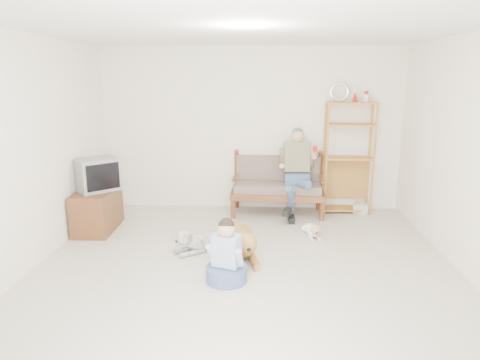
# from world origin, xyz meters

# --- Properties ---
(floor) EXTENTS (5.50, 5.50, 0.00)m
(floor) POSITION_xyz_m (0.00, 0.00, 0.00)
(floor) COLOR beige
(floor) RESTS_ON ground
(ceiling) EXTENTS (5.50, 5.50, 0.00)m
(ceiling) POSITION_xyz_m (0.00, 0.00, 2.70)
(ceiling) COLOR white
(ceiling) RESTS_ON ground
(wall_back) EXTENTS (5.00, 0.00, 5.00)m
(wall_back) POSITION_xyz_m (0.00, 2.75, 1.35)
(wall_back) COLOR silver
(wall_back) RESTS_ON ground
(wall_front) EXTENTS (5.00, 0.00, 5.00)m
(wall_front) POSITION_xyz_m (0.00, -2.75, 1.35)
(wall_front) COLOR silver
(wall_front) RESTS_ON ground
(wall_left) EXTENTS (0.00, 5.50, 5.50)m
(wall_left) POSITION_xyz_m (-2.50, 0.00, 1.35)
(wall_left) COLOR silver
(wall_left) RESTS_ON ground
(loveseat) EXTENTS (1.52, 0.75, 0.95)m
(loveseat) POSITION_xyz_m (0.45, 2.44, 0.49)
(loveseat) COLOR brown
(loveseat) RESTS_ON ground
(man) EXTENTS (0.54, 0.77, 1.24)m
(man) POSITION_xyz_m (0.73, 2.23, 0.65)
(man) COLOR #496386
(man) RESTS_ON loveseat
(etagere) EXTENTS (0.81, 0.35, 2.13)m
(etagere) POSITION_xyz_m (1.60, 2.55, 0.94)
(etagere) COLOR #AA7B35
(etagere) RESTS_ON ground
(book_stack) EXTENTS (0.29, 0.25, 0.15)m
(book_stack) POSITION_xyz_m (1.85, 2.48, 0.08)
(book_stack) COLOR silver
(book_stack) RESTS_ON ground
(tv_stand) EXTENTS (0.52, 0.91, 0.60)m
(tv_stand) POSITION_xyz_m (-2.23, 1.48, 0.30)
(tv_stand) COLOR brown
(tv_stand) RESTS_ON ground
(crt_tv) EXTENTS (0.72, 0.71, 0.47)m
(crt_tv) POSITION_xyz_m (-2.20, 1.51, 0.83)
(crt_tv) COLOR gray
(crt_tv) RESTS_ON tv_stand
(wall_outlet) EXTENTS (0.12, 0.02, 0.08)m
(wall_outlet) POSITION_xyz_m (-1.25, 2.73, 0.30)
(wall_outlet) COLOR white
(wall_outlet) RESTS_ON ground
(golden_retriever) EXTENTS (0.57, 1.41, 0.44)m
(golden_retriever) POSITION_xyz_m (-0.08, 0.70, 0.18)
(golden_retriever) COLOR #A57F39
(golden_retriever) RESTS_ON ground
(shaggy_dog) EXTENTS (0.91, 0.76, 0.33)m
(shaggy_dog) POSITION_xyz_m (-0.53, 0.81, 0.13)
(shaggy_dog) COLOR white
(shaggy_dog) RESTS_ON ground
(terrier) EXTENTS (0.22, 0.59, 0.22)m
(terrier) POSITION_xyz_m (0.92, 1.35, 0.09)
(terrier) COLOR white
(terrier) RESTS_ON ground
(child) EXTENTS (0.46, 0.46, 0.73)m
(child) POSITION_xyz_m (-0.19, -0.06, 0.26)
(child) COLOR #496386
(child) RESTS_ON ground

